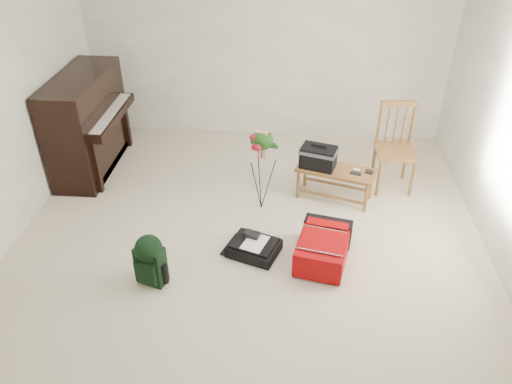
# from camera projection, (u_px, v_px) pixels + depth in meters

# --- Properties ---
(floor) EXTENTS (5.00, 5.50, 0.01)m
(floor) POSITION_uv_depth(u_px,v_px,m) (247.00, 252.00, 5.20)
(floor) COLOR beige
(floor) RESTS_ON ground
(ceiling) EXTENTS (5.00, 5.50, 0.01)m
(ceiling) POSITION_uv_depth(u_px,v_px,m) (244.00, 2.00, 3.82)
(ceiling) COLOR white
(ceiling) RESTS_ON wall_back
(wall_back) EXTENTS (5.00, 0.04, 2.50)m
(wall_back) POSITION_uv_depth(u_px,v_px,m) (266.00, 50.00, 6.79)
(wall_back) COLOR white
(wall_back) RESTS_ON floor
(piano) EXTENTS (0.71, 1.50, 1.25)m
(piano) POSITION_uv_depth(u_px,v_px,m) (88.00, 125.00, 6.35)
(piano) COLOR black
(piano) RESTS_ON floor
(bench) EXTENTS (0.97, 0.60, 0.70)m
(bench) POSITION_uv_depth(u_px,v_px,m) (324.00, 163.00, 5.77)
(bench) COLOR olive
(bench) RESTS_ON floor
(dining_chair) EXTENTS (0.48, 0.48, 1.07)m
(dining_chair) POSITION_uv_depth(u_px,v_px,m) (395.00, 148.00, 6.00)
(dining_chair) COLOR olive
(dining_chair) RESTS_ON floor
(red_suitcase) EXTENTS (0.61, 0.80, 0.30)m
(red_suitcase) POSITION_uv_depth(u_px,v_px,m) (323.00, 244.00, 5.06)
(red_suitcase) COLOR #9D0606
(red_suitcase) RESTS_ON floor
(black_duffel) EXTENTS (0.59, 0.53, 0.21)m
(black_duffel) POSITION_uv_depth(u_px,v_px,m) (254.00, 247.00, 5.15)
(black_duffel) COLOR black
(black_duffel) RESTS_ON floor
(green_backpack) EXTENTS (0.31, 0.29, 0.54)m
(green_backpack) POSITION_uv_depth(u_px,v_px,m) (150.00, 258.00, 4.68)
(green_backpack) COLOR black
(green_backpack) RESTS_ON floor
(flower_stand) EXTENTS (0.38, 0.38, 1.03)m
(flower_stand) POSITION_uv_depth(u_px,v_px,m) (262.00, 171.00, 5.59)
(flower_stand) COLOR black
(flower_stand) RESTS_ON floor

